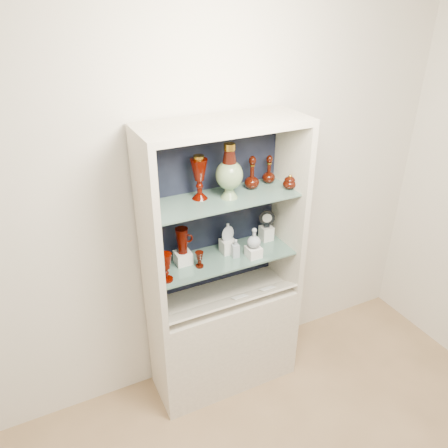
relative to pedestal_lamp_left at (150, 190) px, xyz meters
name	(u,v)px	position (x,y,z in m)	size (l,w,h in m)	color
wall_back	(209,196)	(0.44, 0.19, -0.20)	(3.50, 0.02, 2.80)	silver
cabinet_base	(224,338)	(0.44, -0.03, -1.22)	(1.00, 0.40, 0.75)	beige
cabinet_back_panel	(211,208)	(0.44, 0.16, -0.27)	(0.98, 0.02, 1.15)	black
cabinet_side_left	(149,237)	(-0.04, -0.03, -0.27)	(0.04, 0.40, 1.15)	beige
cabinet_side_right	(289,206)	(0.92, -0.03, -0.27)	(0.04, 0.40, 1.15)	beige
cabinet_top_cap	(224,125)	(0.44, -0.03, 0.32)	(1.00, 0.40, 0.04)	beige
shelf_lower	(223,257)	(0.44, -0.01, -0.55)	(0.92, 0.34, 0.01)	slate
shelf_upper	(223,199)	(0.44, -0.01, -0.13)	(0.92, 0.34, 0.01)	slate
label_ledge	(231,301)	(0.44, -0.14, -0.82)	(0.92, 0.18, 0.01)	beige
label_card_0	(240,297)	(0.50, -0.14, -0.80)	(0.10, 0.07, 0.00)	white
label_card_1	(267,288)	(0.71, -0.14, -0.80)	(0.10, 0.07, 0.00)	white
pedestal_lamp_left	(150,190)	(0.00, 0.00, 0.00)	(0.10, 0.10, 0.26)	#4C0900
pedestal_lamp_right	(199,177)	(0.31, 0.04, 0.01)	(0.10, 0.10, 0.27)	#4C0900
enamel_urn	(229,171)	(0.48, -0.02, 0.04)	(0.16, 0.16, 0.34)	#0E442A
ruby_decanter_a	(252,171)	(0.67, 0.04, -0.01)	(0.09, 0.09, 0.24)	#380D04
ruby_decanter_b	(269,168)	(0.81, 0.07, -0.03)	(0.09, 0.09, 0.20)	#380D04
lidded_bowl	(290,182)	(0.88, -0.07, -0.08)	(0.09, 0.09, 0.10)	#380D04
cobalt_goblet	(158,263)	(0.00, -0.02, -0.47)	(0.07, 0.07, 0.17)	#02023B
ruby_goblet_tall	(166,267)	(0.03, -0.10, -0.46)	(0.08, 0.08, 0.18)	#4C0900
ruby_goblet_small	(199,260)	(0.26, -0.05, -0.50)	(0.05, 0.05, 0.11)	#380D04
riser_ruby_pitcher	(183,258)	(0.18, 0.03, -0.51)	(0.10, 0.10, 0.08)	silver
ruby_pitcher	(182,241)	(0.18, 0.03, -0.39)	(0.13, 0.08, 0.17)	#4C0900
clear_square_bottle	(235,248)	(0.52, -0.04, -0.48)	(0.04, 0.04, 0.13)	#929CA7
riser_flat_flask	(228,246)	(0.50, 0.03, -0.50)	(0.09, 0.09, 0.09)	silver
flat_flask	(228,232)	(0.50, 0.03, -0.40)	(0.09, 0.04, 0.13)	silver
riser_clear_round_decanter	(254,252)	(0.62, -0.10, -0.51)	(0.09, 0.09, 0.07)	silver
clear_round_decanter	(254,238)	(0.62, -0.10, -0.41)	(0.09, 0.09, 0.13)	#929CA7
riser_cameo_medallion	(266,233)	(0.81, 0.06, -0.50)	(0.08, 0.08, 0.10)	silver
cameo_medallion	(267,218)	(0.81, 0.06, -0.39)	(0.11, 0.04, 0.13)	black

